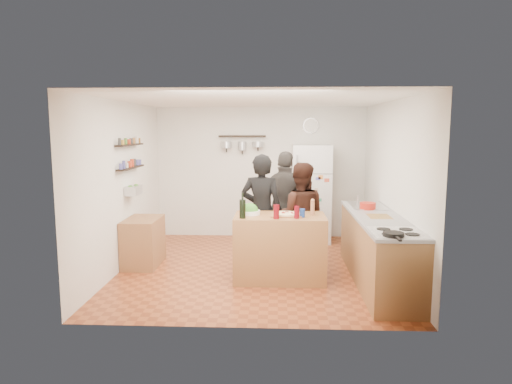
{
  "coord_description": "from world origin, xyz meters",
  "views": [
    {
      "loc": [
        0.31,
        -6.68,
        2.1
      ],
      "look_at": [
        0.0,
        0.1,
        1.15
      ],
      "focal_mm": 32.0,
      "sensor_mm": 36.0,
      "label": 1
    }
  ],
  "objects_px": {
    "pepper_mill": "(313,209)",
    "salt_canister": "(302,213)",
    "salad_bowl": "(250,212)",
    "wine_bottle": "(243,209)",
    "counter_run": "(378,250)",
    "side_table": "(143,242)",
    "person_center": "(300,216)",
    "person_left": "(262,212)",
    "red_bowl": "(368,206)",
    "person_back": "(286,205)",
    "fridge": "(311,193)",
    "wall_clock": "(311,126)",
    "prep_island": "(280,247)",
    "skillet": "(394,234)"
  },
  "relations": [
    {
      "from": "pepper_mill",
      "to": "person_left",
      "type": "distance_m",
      "value": 0.87
    },
    {
      "from": "person_back",
      "to": "side_table",
      "type": "height_order",
      "value": "person_back"
    },
    {
      "from": "counter_run",
      "to": "skillet",
      "type": "bearing_deg",
      "value": -94.91
    },
    {
      "from": "person_left",
      "to": "person_center",
      "type": "distance_m",
      "value": 0.58
    },
    {
      "from": "salad_bowl",
      "to": "salt_canister",
      "type": "relative_size",
      "value": 2.52
    },
    {
      "from": "prep_island",
      "to": "counter_run",
      "type": "xyz_separation_m",
      "value": [
        1.34,
        -0.05,
        -0.01
      ]
    },
    {
      "from": "skillet",
      "to": "pepper_mill",
      "type": "bearing_deg",
      "value": 122.01
    },
    {
      "from": "person_center",
      "to": "person_left",
      "type": "bearing_deg",
      "value": 9.91
    },
    {
      "from": "pepper_mill",
      "to": "salt_canister",
      "type": "xyz_separation_m",
      "value": [
        -0.15,
        -0.17,
        -0.03
      ]
    },
    {
      "from": "person_back",
      "to": "counter_run",
      "type": "height_order",
      "value": "person_back"
    },
    {
      "from": "person_left",
      "to": "counter_run",
      "type": "xyz_separation_m",
      "value": [
        1.61,
        -0.58,
        -0.42
      ]
    },
    {
      "from": "wall_clock",
      "to": "side_table",
      "type": "bearing_deg",
      "value": -143.41
    },
    {
      "from": "prep_island",
      "to": "skillet",
      "type": "xyz_separation_m",
      "value": [
        1.24,
        -1.22,
        0.49
      ]
    },
    {
      "from": "person_left",
      "to": "skillet",
      "type": "xyz_separation_m",
      "value": [
        1.51,
        -1.74,
        0.08
      ]
    },
    {
      "from": "wine_bottle",
      "to": "counter_run",
      "type": "relative_size",
      "value": 0.1
    },
    {
      "from": "person_left",
      "to": "fridge",
      "type": "distance_m",
      "value": 1.93
    },
    {
      "from": "person_center",
      "to": "red_bowl",
      "type": "height_order",
      "value": "person_center"
    },
    {
      "from": "skillet",
      "to": "wall_clock",
      "type": "height_order",
      "value": "wall_clock"
    },
    {
      "from": "salad_bowl",
      "to": "person_back",
      "type": "height_order",
      "value": "person_back"
    },
    {
      "from": "pepper_mill",
      "to": "person_left",
      "type": "xyz_separation_m",
      "value": [
        -0.72,
        0.48,
        -0.14
      ]
    },
    {
      "from": "person_left",
      "to": "prep_island",
      "type": "bearing_deg",
      "value": 128.16
    },
    {
      "from": "side_table",
      "to": "wine_bottle",
      "type": "bearing_deg",
      "value": -26.61
    },
    {
      "from": "prep_island",
      "to": "red_bowl",
      "type": "xyz_separation_m",
      "value": [
        1.29,
        0.49,
        0.51
      ]
    },
    {
      "from": "salad_bowl",
      "to": "pepper_mill",
      "type": "xyz_separation_m",
      "value": [
        0.87,
        0.0,
        0.06
      ]
    },
    {
      "from": "person_left",
      "to": "wall_clock",
      "type": "xyz_separation_m",
      "value": [
        0.86,
        2.05,
        1.28
      ]
    },
    {
      "from": "salt_canister",
      "to": "person_back",
      "type": "height_order",
      "value": "person_back"
    },
    {
      "from": "salad_bowl",
      "to": "fridge",
      "type": "relative_size",
      "value": 0.16
    },
    {
      "from": "pepper_mill",
      "to": "person_back",
      "type": "bearing_deg",
      "value": 108.86
    },
    {
      "from": "wine_bottle",
      "to": "salad_bowl",
      "type": "bearing_deg",
      "value": 73.5
    },
    {
      "from": "skillet",
      "to": "prep_island",
      "type": "bearing_deg",
      "value": 135.59
    },
    {
      "from": "prep_island",
      "to": "salad_bowl",
      "type": "distance_m",
      "value": 0.64
    },
    {
      "from": "salt_canister",
      "to": "wall_clock",
      "type": "height_order",
      "value": "wall_clock"
    },
    {
      "from": "wall_clock",
      "to": "side_table",
      "type": "distance_m",
      "value": 3.8
    },
    {
      "from": "person_center",
      "to": "fridge",
      "type": "xyz_separation_m",
      "value": [
        0.29,
        1.67,
        0.1
      ]
    },
    {
      "from": "counter_run",
      "to": "side_table",
      "type": "xyz_separation_m",
      "value": [
        -3.44,
        0.63,
        -0.09
      ]
    },
    {
      "from": "person_center",
      "to": "wall_clock",
      "type": "relative_size",
      "value": 5.33
    },
    {
      "from": "wine_bottle",
      "to": "person_left",
      "type": "bearing_deg",
      "value": 72.87
    },
    {
      "from": "skillet",
      "to": "red_bowl",
      "type": "xyz_separation_m",
      "value": [
        0.05,
        1.71,
        0.03
      ]
    },
    {
      "from": "person_back",
      "to": "side_table",
      "type": "relative_size",
      "value": 2.18
    },
    {
      "from": "skillet",
      "to": "red_bowl",
      "type": "distance_m",
      "value": 1.71
    },
    {
      "from": "wine_bottle",
      "to": "person_center",
      "type": "distance_m",
      "value": 1.16
    },
    {
      "from": "prep_island",
      "to": "side_table",
      "type": "xyz_separation_m",
      "value": [
        -2.1,
        0.58,
        -0.09
      ]
    },
    {
      "from": "person_left",
      "to": "person_back",
      "type": "distance_m",
      "value": 0.66
    },
    {
      "from": "person_back",
      "to": "fridge",
      "type": "distance_m",
      "value": 1.28
    },
    {
      "from": "person_center",
      "to": "prep_island",
      "type": "bearing_deg",
      "value": 66.76
    },
    {
      "from": "prep_island",
      "to": "person_center",
      "type": "bearing_deg",
      "value": 62.21
    },
    {
      "from": "fridge",
      "to": "prep_island",
      "type": "bearing_deg",
      "value": -104.75
    },
    {
      "from": "person_left",
      "to": "red_bowl",
      "type": "bearing_deg",
      "value": -170.32
    },
    {
      "from": "salt_canister",
      "to": "counter_run",
      "type": "distance_m",
      "value": 1.17
    },
    {
      "from": "skillet",
      "to": "red_bowl",
      "type": "bearing_deg",
      "value": 88.32
    }
  ]
}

